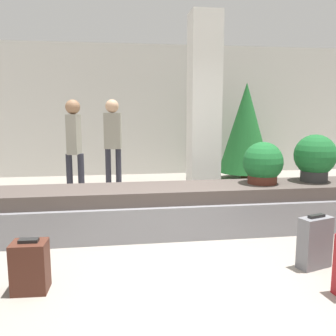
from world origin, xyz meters
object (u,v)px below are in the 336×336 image
object	(u,v)px
pillar	(204,112)
potted_plant_0	(263,164)
suitcase_3	(315,242)
traveler_0	(200,142)
traveler_2	(74,141)
suitcase_2	(30,266)
decorated_tree	(246,128)
potted_plant_1	(315,158)
traveler_1	(113,137)

from	to	relation	value
pillar	potted_plant_0	xyz separation A→B (m)	(0.53, -1.32, -0.71)
pillar	suitcase_3	world-z (taller)	pillar
traveler_0	traveler_2	distance (m)	2.43
suitcase_2	decorated_tree	world-z (taller)	decorated_tree
potted_plant_1	traveler_1	distance (m)	3.74
traveler_0	decorated_tree	bearing A→B (deg)	-85.33
potted_plant_0	traveler_2	world-z (taller)	traveler_2
potted_plant_0	traveler_1	distance (m)	3.21
suitcase_3	potted_plant_0	distance (m)	1.55
traveler_0	decorated_tree	xyz separation A→B (m)	(1.35, 1.13, 0.22)
potted_plant_1	traveler_0	distance (m)	2.56
traveler_1	decorated_tree	bearing A→B (deg)	-154.14
suitcase_2	traveler_1	bearing A→B (deg)	81.60
suitcase_3	potted_plant_0	bearing A→B (deg)	72.62
suitcase_2	suitcase_3	xyz separation A→B (m)	(2.83, 0.11, 0.04)
traveler_0	traveler_1	world-z (taller)	traveler_1
potted_plant_1	traveler_0	xyz separation A→B (m)	(-1.15, 2.28, 0.03)
pillar	traveler_1	distance (m)	1.97
suitcase_2	suitcase_3	distance (m)	2.83
suitcase_3	decorated_tree	distance (m)	5.06
suitcase_3	potted_plant_0	xyz separation A→B (m)	(-0.01, 1.42, 0.62)
potted_plant_0	potted_plant_1	bearing A→B (deg)	3.21
suitcase_2	traveler_0	bearing A→B (deg)	59.85
pillar	traveler_2	bearing A→B (deg)	168.11
potted_plant_1	pillar	bearing A→B (deg)	136.18
potted_plant_1	traveler_2	size ratio (longest dim) A/B	0.37
suitcase_3	decorated_tree	size ratio (longest dim) A/B	0.26
potted_plant_1	suitcase_3	bearing A→B (deg)	-118.28
decorated_tree	potted_plant_1	bearing A→B (deg)	-93.32
traveler_0	traveler_2	world-z (taller)	traveler_2
suitcase_2	traveler_0	distance (m)	4.64
traveler_1	decorated_tree	distance (m)	3.21
potted_plant_0	suitcase_2	bearing A→B (deg)	-151.59
potted_plant_1	suitcase_2	bearing A→B (deg)	-156.53
suitcase_3	potted_plant_0	world-z (taller)	potted_plant_0
traveler_1	traveler_0	bearing A→B (deg)	-176.61
potted_plant_1	decorated_tree	world-z (taller)	decorated_tree
traveler_1	decorated_tree	xyz separation A→B (m)	(3.05, 0.99, 0.10)
potted_plant_0	traveler_1	bearing A→B (deg)	129.86
traveler_2	suitcase_2	bearing A→B (deg)	9.47
traveler_0	traveler_2	bearing A→B (deg)	67.95
traveler_2	potted_plant_0	bearing A→B (deg)	68.01
suitcase_2	traveler_0	world-z (taller)	traveler_0
pillar	traveler_2	world-z (taller)	pillar
potted_plant_0	traveler_0	size ratio (longest dim) A/B	0.35
suitcase_2	traveler_2	distance (m)	3.41
pillar	suitcase_3	bearing A→B (deg)	-78.86
suitcase_2	traveler_2	bearing A→B (deg)	90.76
traveler_1	traveler_2	bearing A→B (deg)	53.54
suitcase_2	traveler_0	xyz separation A→B (m)	(2.46, 3.85, 0.75)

